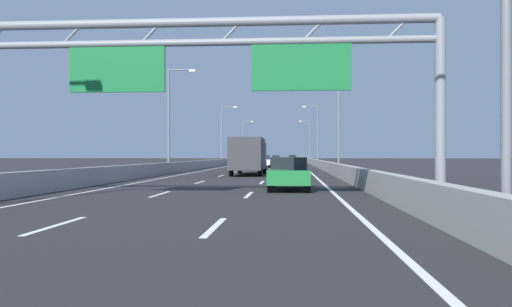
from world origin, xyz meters
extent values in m
plane|color=#262628|center=(0.00, 100.00, 0.00)|extent=(260.00, 260.00, 0.00)
cube|color=white|center=(-1.80, 12.50, 0.01)|extent=(0.16, 3.00, 0.01)
cube|color=white|center=(-1.80, 21.50, 0.01)|extent=(0.16, 3.00, 0.01)
cube|color=white|center=(-1.80, 30.50, 0.01)|extent=(0.16, 3.00, 0.01)
cube|color=white|center=(-1.80, 39.50, 0.01)|extent=(0.16, 3.00, 0.01)
cube|color=white|center=(-1.80, 48.50, 0.01)|extent=(0.16, 3.00, 0.01)
cube|color=white|center=(-1.80, 57.50, 0.01)|extent=(0.16, 3.00, 0.01)
cube|color=white|center=(-1.80, 66.50, 0.01)|extent=(0.16, 3.00, 0.01)
cube|color=white|center=(-1.80, 75.50, 0.01)|extent=(0.16, 3.00, 0.01)
cube|color=white|center=(-1.80, 84.50, 0.01)|extent=(0.16, 3.00, 0.01)
cube|color=white|center=(-1.80, 93.50, 0.01)|extent=(0.16, 3.00, 0.01)
cube|color=white|center=(-1.80, 102.50, 0.01)|extent=(0.16, 3.00, 0.01)
cube|color=white|center=(-1.80, 111.50, 0.01)|extent=(0.16, 3.00, 0.01)
cube|color=white|center=(-1.80, 120.50, 0.01)|extent=(0.16, 3.00, 0.01)
cube|color=white|center=(-1.80, 129.50, 0.01)|extent=(0.16, 3.00, 0.01)
cube|color=white|center=(-1.80, 138.50, 0.01)|extent=(0.16, 3.00, 0.01)
cube|color=white|center=(-1.80, 147.50, 0.01)|extent=(0.16, 3.00, 0.01)
cube|color=white|center=(-1.80, 156.50, 0.01)|extent=(0.16, 3.00, 0.01)
cube|color=white|center=(1.80, 12.50, 0.01)|extent=(0.16, 3.00, 0.01)
cube|color=white|center=(1.80, 21.50, 0.01)|extent=(0.16, 3.00, 0.01)
cube|color=white|center=(1.80, 30.50, 0.01)|extent=(0.16, 3.00, 0.01)
cube|color=white|center=(1.80, 39.50, 0.01)|extent=(0.16, 3.00, 0.01)
cube|color=white|center=(1.80, 48.50, 0.01)|extent=(0.16, 3.00, 0.01)
cube|color=white|center=(1.80, 57.50, 0.01)|extent=(0.16, 3.00, 0.01)
cube|color=white|center=(1.80, 66.50, 0.01)|extent=(0.16, 3.00, 0.01)
cube|color=white|center=(1.80, 75.50, 0.01)|extent=(0.16, 3.00, 0.01)
cube|color=white|center=(1.80, 84.50, 0.01)|extent=(0.16, 3.00, 0.01)
cube|color=white|center=(1.80, 93.50, 0.01)|extent=(0.16, 3.00, 0.01)
cube|color=white|center=(1.80, 102.50, 0.01)|extent=(0.16, 3.00, 0.01)
cube|color=white|center=(1.80, 111.50, 0.01)|extent=(0.16, 3.00, 0.01)
cube|color=white|center=(1.80, 120.50, 0.01)|extent=(0.16, 3.00, 0.01)
cube|color=white|center=(1.80, 129.50, 0.01)|extent=(0.16, 3.00, 0.01)
cube|color=white|center=(1.80, 138.50, 0.01)|extent=(0.16, 3.00, 0.01)
cube|color=white|center=(1.80, 147.50, 0.01)|extent=(0.16, 3.00, 0.01)
cube|color=white|center=(1.80, 156.50, 0.01)|extent=(0.16, 3.00, 0.01)
cube|color=white|center=(-5.25, 88.00, 0.01)|extent=(0.16, 176.00, 0.01)
cube|color=white|center=(5.25, 88.00, 0.01)|extent=(0.16, 176.00, 0.01)
cube|color=#9E9E99|center=(-6.90, 110.00, 0.47)|extent=(0.45, 220.00, 0.95)
cube|color=#9E9E99|center=(6.90, 110.00, 0.47)|extent=(0.45, 220.00, 0.95)
cylinder|color=gray|center=(8.48, 18.75, 3.10)|extent=(0.36, 0.36, 6.20)
cylinder|color=gray|center=(0.00, 18.75, 6.20)|extent=(16.96, 0.32, 0.32)
cylinder|color=gray|center=(0.00, 18.75, 5.50)|extent=(16.96, 0.26, 0.26)
cylinder|color=gray|center=(-4.24, 18.75, 5.85)|extent=(0.74, 0.10, 0.74)
cylinder|color=gray|center=(-1.41, 18.75, 5.85)|extent=(0.74, 0.10, 0.74)
cylinder|color=gray|center=(1.41, 18.75, 5.85)|extent=(0.74, 0.10, 0.74)
cylinder|color=gray|center=(4.24, 18.75, 5.85)|extent=(0.74, 0.10, 0.74)
cylinder|color=gray|center=(7.07, 18.75, 5.85)|extent=(0.74, 0.10, 0.74)
cube|color=#146B33|center=(-2.60, 18.75, 4.60)|extent=(3.40, 0.12, 1.60)
cube|color=#146B33|center=(3.83, 18.75, 4.60)|extent=(3.40, 0.12, 1.60)
cylinder|color=slate|center=(-7.70, 46.85, 4.75)|extent=(0.20, 0.20, 9.50)
cylinder|color=slate|center=(-6.60, 46.85, 9.35)|extent=(2.20, 0.12, 0.12)
cube|color=#F2EAC6|center=(-5.50, 46.85, 9.25)|extent=(0.56, 0.28, 0.20)
cylinder|color=slate|center=(7.70, 46.85, 4.75)|extent=(0.20, 0.20, 9.50)
cylinder|color=slate|center=(6.60, 46.85, 9.35)|extent=(2.20, 0.12, 0.12)
cube|color=#F2EAC6|center=(5.50, 46.85, 9.25)|extent=(0.56, 0.28, 0.20)
cylinder|color=slate|center=(-7.70, 82.05, 4.75)|extent=(0.20, 0.20, 9.50)
cylinder|color=slate|center=(-6.60, 82.05, 9.35)|extent=(2.20, 0.12, 0.12)
cube|color=#F2EAC6|center=(-5.50, 82.05, 9.25)|extent=(0.56, 0.28, 0.20)
cylinder|color=slate|center=(7.70, 82.05, 4.75)|extent=(0.20, 0.20, 9.50)
cylinder|color=slate|center=(6.60, 82.05, 9.35)|extent=(2.20, 0.12, 0.12)
cube|color=#F2EAC6|center=(5.50, 82.05, 9.25)|extent=(0.56, 0.28, 0.20)
cylinder|color=slate|center=(-7.70, 117.25, 4.75)|extent=(0.20, 0.20, 9.50)
cylinder|color=slate|center=(-6.60, 117.25, 9.35)|extent=(2.20, 0.12, 0.12)
cube|color=#F2EAC6|center=(-5.50, 117.25, 9.25)|extent=(0.56, 0.28, 0.20)
cylinder|color=slate|center=(7.70, 117.25, 4.75)|extent=(0.20, 0.20, 9.50)
cylinder|color=slate|center=(6.60, 117.25, 9.35)|extent=(2.20, 0.12, 0.12)
cube|color=#F2EAC6|center=(5.50, 117.25, 9.25)|extent=(0.56, 0.28, 0.20)
cube|color=black|center=(3.75, 120.95, 0.67)|extent=(1.84, 4.52, 0.70)
cube|color=black|center=(3.75, 120.36, 1.28)|extent=(1.62, 2.09, 0.51)
cylinder|color=black|center=(2.94, 122.65, 0.32)|extent=(0.22, 0.64, 0.64)
cylinder|color=black|center=(4.56, 122.65, 0.32)|extent=(0.22, 0.64, 0.64)
cylinder|color=black|center=(2.94, 119.24, 0.32)|extent=(0.22, 0.64, 0.64)
cylinder|color=black|center=(4.56, 119.24, 0.32)|extent=(0.22, 0.64, 0.64)
cube|color=#1E7A38|center=(3.38, 24.45, 0.63)|extent=(1.82, 4.40, 0.62)
cube|color=black|center=(3.38, 24.70, 1.22)|extent=(1.60, 1.78, 0.55)
cylinder|color=black|center=(2.58, 26.10, 0.32)|extent=(0.22, 0.64, 0.64)
cylinder|color=black|center=(4.18, 26.10, 0.32)|extent=(0.22, 0.64, 0.64)
cylinder|color=black|center=(2.58, 22.79, 0.32)|extent=(0.22, 0.64, 0.64)
cylinder|color=black|center=(4.18, 22.79, 0.32)|extent=(0.22, 0.64, 0.64)
cube|color=#2347AD|center=(-3.45, 79.12, 0.65)|extent=(1.71, 4.11, 0.67)
cube|color=black|center=(-3.45, 79.39, 1.21)|extent=(1.50, 1.71, 0.44)
cylinder|color=black|center=(-4.20, 80.63, 0.32)|extent=(0.22, 0.64, 0.64)
cylinder|color=black|center=(-2.71, 80.63, 0.32)|extent=(0.22, 0.64, 0.64)
cylinder|color=black|center=(-4.20, 77.62, 0.32)|extent=(0.22, 0.64, 0.64)
cylinder|color=black|center=(-2.71, 77.62, 0.32)|extent=(0.22, 0.64, 0.64)
cube|color=silver|center=(-0.09, 65.40, 0.67)|extent=(1.89, 4.22, 0.69)
cube|color=black|center=(-0.09, 65.63, 1.28)|extent=(1.67, 1.75, 0.54)
cylinder|color=black|center=(-0.93, 66.96, 0.32)|extent=(0.22, 0.64, 0.64)
cylinder|color=black|center=(0.75, 66.96, 0.32)|extent=(0.22, 0.64, 0.64)
cylinder|color=black|center=(-0.93, 63.84, 0.32)|extent=(0.22, 0.64, 0.64)
cylinder|color=black|center=(0.75, 63.84, 0.32)|extent=(0.22, 0.64, 0.64)
cube|color=red|center=(-0.19, 53.69, 0.66)|extent=(1.81, 4.11, 0.69)
cube|color=black|center=(-0.19, 53.72, 1.24)|extent=(1.59, 1.73, 0.47)
cylinder|color=black|center=(-0.98, 55.20, 0.32)|extent=(0.22, 0.64, 0.64)
cylinder|color=black|center=(0.61, 55.20, 0.32)|extent=(0.22, 0.64, 0.64)
cylinder|color=black|center=(-0.98, 52.19, 0.32)|extent=(0.22, 0.64, 0.64)
cylinder|color=black|center=(0.61, 52.19, 0.32)|extent=(0.22, 0.64, 0.64)
cube|color=#A8ADB2|center=(0.15, 111.19, 0.65)|extent=(1.83, 4.11, 0.66)
cube|color=black|center=(0.15, 111.12, 1.25)|extent=(1.61, 1.73, 0.53)
cylinder|color=black|center=(-0.65, 112.70, 0.32)|extent=(0.22, 0.64, 0.64)
cylinder|color=black|center=(0.96, 112.70, 0.32)|extent=(0.22, 0.64, 0.64)
cylinder|color=black|center=(-0.65, 109.69, 0.32)|extent=(0.22, 0.64, 0.64)
cylinder|color=black|center=(0.96, 109.69, 0.32)|extent=(0.22, 0.64, 0.64)
cube|color=#194799|center=(0.12, 44.46, 1.55)|extent=(2.41, 2.38, 2.14)
cube|color=#333338|center=(0.12, 40.11, 1.68)|extent=(2.41, 5.92, 2.41)
cylinder|color=black|center=(-0.94, 44.75, 0.48)|extent=(0.28, 0.96, 0.96)
cylinder|color=black|center=(1.19, 44.75, 0.48)|extent=(0.28, 0.96, 0.96)
cylinder|color=black|center=(-0.94, 38.55, 0.48)|extent=(0.28, 0.96, 0.96)
cylinder|color=black|center=(1.19, 38.55, 0.48)|extent=(0.28, 0.96, 0.96)
camera|label=1|loc=(3.49, 1.42, 1.60)|focal=35.47mm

